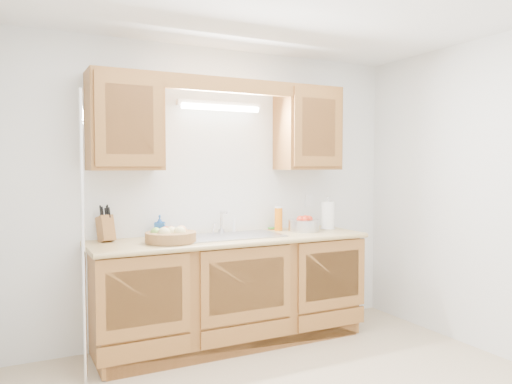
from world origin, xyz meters
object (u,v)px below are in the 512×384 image
paper_towel (328,216)px  fruit_basket (171,235)px  knife_block (106,228)px  apple_bowl (304,224)px

paper_towel → fruit_basket: bearing=-175.6°
fruit_basket → paper_towel: 1.54m
knife_block → apple_bowl: (1.69, -0.17, -0.04)m
fruit_basket → paper_towel: bearing=4.4°
paper_towel → apple_bowl: size_ratio=0.86×
knife_block → apple_bowl: size_ratio=0.83×
knife_block → paper_towel: paper_towel is taller
fruit_basket → apple_bowl: (1.26, 0.10, 0.01)m
apple_bowl → paper_towel: bearing=4.4°
knife_block → paper_towel: size_ratio=0.97×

